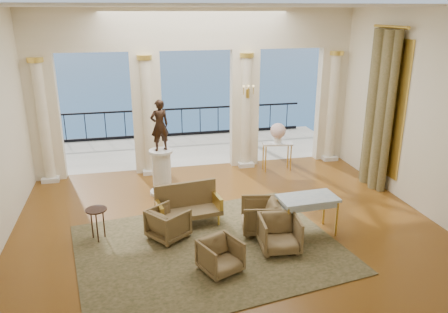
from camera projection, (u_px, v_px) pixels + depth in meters
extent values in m
plane|color=#54290F|center=(228.00, 227.00, 9.40)|extent=(9.00, 9.00, 0.00)
plane|color=white|center=(308.00, 212.00, 4.99)|extent=(9.00, 0.00, 9.00)
plane|color=white|center=(426.00, 114.00, 9.63)|extent=(0.00, 8.00, 8.00)
plane|color=white|center=(228.00, 6.00, 7.97)|extent=(9.00, 9.00, 0.00)
cube|color=beige|center=(195.00, 29.00, 11.70)|extent=(9.00, 0.30, 1.10)
cube|color=beige|center=(44.00, 118.00, 11.56)|extent=(0.80, 0.30, 3.40)
cylinder|color=beige|center=(44.00, 124.00, 11.43)|extent=(0.28, 0.28, 3.20)
cylinder|color=#E6BD4B|center=(35.00, 60.00, 10.90)|extent=(0.40, 0.40, 0.12)
cube|color=silver|center=(51.00, 178.00, 11.92)|extent=(0.45, 0.45, 0.12)
cube|color=beige|center=(147.00, 113.00, 12.13)|extent=(0.80, 0.30, 3.40)
cylinder|color=beige|center=(148.00, 118.00, 11.99)|extent=(0.28, 0.28, 3.20)
cylinder|color=#E6BD4B|center=(144.00, 57.00, 11.46)|extent=(0.40, 0.40, 0.12)
cube|color=silver|center=(151.00, 171.00, 12.48)|extent=(0.45, 0.45, 0.12)
cube|color=beige|center=(244.00, 109.00, 12.71)|extent=(0.80, 0.30, 3.40)
cylinder|color=beige|center=(246.00, 113.00, 12.58)|extent=(0.28, 0.28, 3.20)
cylinder|color=#E6BD4B|center=(247.00, 55.00, 12.05)|extent=(0.40, 0.40, 0.12)
cube|color=silver|center=(245.00, 164.00, 13.07)|extent=(0.45, 0.45, 0.12)
cube|color=beige|center=(330.00, 104.00, 13.28)|extent=(0.80, 0.30, 3.40)
cylinder|color=beige|center=(332.00, 109.00, 13.14)|extent=(0.28, 0.28, 3.20)
cylinder|color=#E6BD4B|center=(337.00, 53.00, 12.61)|extent=(0.40, 0.40, 0.12)
cube|color=silver|center=(328.00, 157.00, 13.63)|extent=(0.45, 0.45, 0.12)
cube|color=#A49B88|center=(189.00, 149.00, 14.78)|extent=(10.00, 3.60, 0.10)
cube|color=black|center=(181.00, 109.00, 15.92)|extent=(9.00, 0.06, 0.06)
cube|color=black|center=(182.00, 134.00, 16.23)|extent=(9.00, 0.06, 0.10)
cylinder|color=black|center=(182.00, 122.00, 16.08)|extent=(0.03, 0.03, 1.00)
cylinder|color=black|center=(65.00, 128.00, 15.23)|extent=(0.03, 0.03, 1.00)
cylinder|color=black|center=(287.00, 116.00, 16.94)|extent=(0.03, 0.03, 1.00)
cylinder|color=#4C3823|center=(240.00, 80.00, 15.25)|extent=(0.20, 0.20, 4.20)
plane|color=#1A5180|center=(138.00, 81.00, 66.77)|extent=(160.00, 160.00, 0.00)
cylinder|color=brown|center=(389.00, 115.00, 10.63)|extent=(0.26, 0.26, 4.00)
cylinder|color=brown|center=(378.00, 111.00, 11.04)|extent=(0.32, 0.32, 4.00)
cylinder|color=brown|center=(370.00, 107.00, 11.47)|extent=(0.26, 0.26, 4.00)
cylinder|color=#E6BD4B|center=(391.00, 27.00, 10.40)|extent=(0.08, 1.40, 0.08)
cube|color=#E6BD4B|center=(386.00, 107.00, 11.05)|extent=(0.04, 1.60, 3.40)
cube|color=#E6BD4B|center=(248.00, 94.00, 12.26)|extent=(0.10, 0.04, 0.25)
cylinder|color=#E6BD4B|center=(244.00, 91.00, 12.12)|extent=(0.02, 0.02, 0.22)
cylinder|color=#E6BD4B|center=(248.00, 91.00, 12.15)|extent=(0.02, 0.02, 0.22)
cylinder|color=#E6BD4B|center=(253.00, 90.00, 12.18)|extent=(0.02, 0.02, 0.22)
cube|color=#2E3318|center=(209.00, 248.00, 8.53)|extent=(5.50, 4.58, 0.02)
imported|color=#4F3C1F|center=(220.00, 255.00, 7.70)|extent=(0.84, 0.82, 0.67)
imported|color=#4F3C1F|center=(280.00, 232.00, 8.39)|extent=(0.80, 0.76, 0.76)
imported|color=#4F3C1F|center=(260.00, 215.00, 9.08)|extent=(0.84, 0.88, 0.78)
imported|color=#4F3C1F|center=(168.00, 222.00, 8.83)|extent=(0.94, 0.95, 0.72)
cube|color=#4F3C1F|center=(189.00, 213.00, 9.35)|extent=(1.43, 0.74, 0.10)
cube|color=#4F3C1F|center=(185.00, 194.00, 9.49)|extent=(1.37, 0.27, 0.56)
cube|color=#E6BD4B|center=(160.00, 210.00, 9.08)|extent=(0.16, 0.56, 0.26)
cube|color=#E6BD4B|center=(217.00, 201.00, 9.51)|extent=(0.16, 0.56, 0.26)
cylinder|color=#E6BD4B|center=(165.00, 229.00, 9.02)|extent=(0.05, 0.05, 0.25)
cylinder|color=#E6BD4B|center=(219.00, 220.00, 9.41)|extent=(0.05, 0.05, 0.25)
cylinder|color=#E6BD4B|center=(160.00, 220.00, 9.41)|extent=(0.05, 0.05, 0.25)
cylinder|color=#E6BD4B|center=(212.00, 212.00, 9.81)|extent=(0.05, 0.05, 0.25)
cube|color=#99B2C4|center=(308.00, 198.00, 8.89)|extent=(1.23, 0.71, 0.05)
cylinder|color=#E6BD4B|center=(288.00, 226.00, 8.64)|extent=(0.05, 0.05, 0.76)
cylinder|color=#E6BD4B|center=(337.00, 219.00, 8.92)|extent=(0.05, 0.05, 0.76)
cylinder|color=#E6BD4B|center=(277.00, 214.00, 9.13)|extent=(0.05, 0.05, 0.76)
cylinder|color=#E6BD4B|center=(324.00, 208.00, 9.41)|extent=(0.05, 0.05, 0.76)
cylinder|color=silver|center=(163.00, 192.00, 11.09)|extent=(0.63, 0.63, 0.08)
cylinder|color=silver|center=(162.00, 172.00, 10.91)|extent=(0.46, 0.46, 1.01)
cylinder|color=silver|center=(161.00, 151.00, 10.74)|extent=(0.59, 0.59, 0.06)
imported|color=black|center=(160.00, 125.00, 10.53)|extent=(0.52, 0.41, 1.26)
cube|color=silver|center=(277.00, 144.00, 12.50)|extent=(0.90, 0.47, 0.05)
cylinder|color=#E6BD4B|center=(264.00, 159.00, 12.50)|extent=(0.04, 0.04, 0.77)
cylinder|color=#E6BD4B|center=(291.00, 158.00, 12.54)|extent=(0.04, 0.04, 0.77)
cylinder|color=#E6BD4B|center=(263.00, 156.00, 12.72)|extent=(0.04, 0.04, 0.77)
cylinder|color=#E6BD4B|center=(289.00, 156.00, 12.76)|extent=(0.04, 0.04, 0.77)
cylinder|color=white|center=(278.00, 138.00, 12.45)|extent=(0.22, 0.22, 0.27)
sphere|color=#D19897|center=(278.00, 131.00, 12.38)|extent=(0.44, 0.44, 0.44)
cylinder|color=black|center=(96.00, 210.00, 8.66)|extent=(0.42, 0.42, 0.03)
cylinder|color=black|center=(104.00, 223.00, 8.85)|extent=(0.03, 0.03, 0.66)
cylinder|color=black|center=(92.00, 224.00, 8.81)|extent=(0.03, 0.03, 0.66)
cylinder|color=black|center=(97.00, 228.00, 8.65)|extent=(0.03, 0.03, 0.66)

